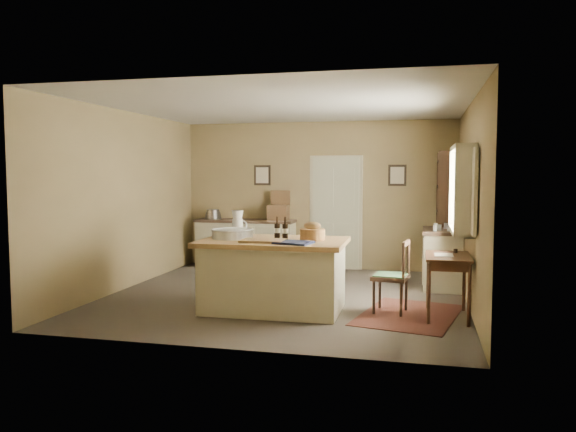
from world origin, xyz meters
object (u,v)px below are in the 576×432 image
sideboard (246,242)px  desk_chair (390,277)px  work_island (273,273)px  shelving_unit (451,215)px  right_cabinet (442,258)px  writing_desk (448,263)px

sideboard → desk_chair: sideboard is taller
work_island → sideboard: work_island is taller
sideboard → shelving_unit: shelving_unit is taller
work_island → shelving_unit: shelving_unit is taller
right_cabinet → sideboard: bearing=163.6°
right_cabinet → writing_desk: bearing=-90.0°
work_island → desk_chair: work_island is taller
writing_desk → desk_chair: desk_chair is taller
writing_desk → right_cabinet: bearing=90.0°
right_cabinet → shelving_unit: (0.16, 0.83, 0.60)m
sideboard → desk_chair: size_ratio=2.06×
work_island → writing_desk: size_ratio=2.16×
desk_chair → shelving_unit: 2.83m
right_cabinet → shelving_unit: size_ratio=0.50×
sideboard → right_cabinet: 3.64m
shelving_unit → sideboard: bearing=176.9°
sideboard → shelving_unit: size_ratio=0.88×
work_island → writing_desk: work_island is taller
sideboard → right_cabinet: sideboard is taller
sideboard → shelving_unit: (3.65, -0.20, 0.57)m
work_island → right_cabinet: size_ratio=1.77×
writing_desk → shelving_unit: shelving_unit is taller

